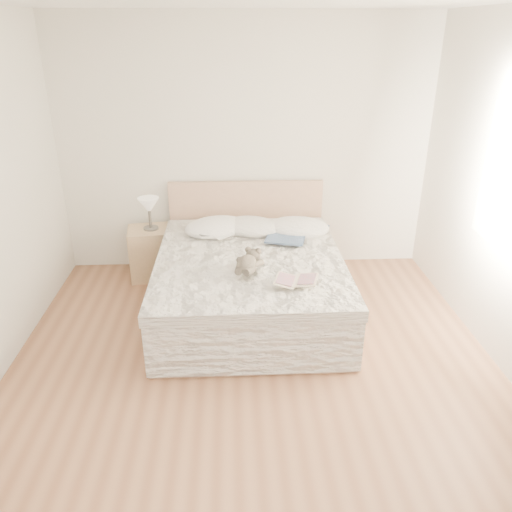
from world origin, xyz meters
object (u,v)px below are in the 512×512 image
at_px(nightstand, 151,253).
at_px(table_lamp, 149,207).
at_px(photo_book, 212,234).
at_px(teddy_bear, 246,270).
at_px(bed, 249,279).
at_px(childrens_book, 296,281).

height_order(nightstand, table_lamp, table_lamp).
relative_size(table_lamp, photo_book, 0.98).
distance_m(table_lamp, photo_book, 0.78).
bearing_deg(nightstand, photo_book, -27.51).
xyz_separation_m(nightstand, photo_book, (0.69, -0.36, 0.35)).
height_order(nightstand, teddy_bear, teddy_bear).
xyz_separation_m(bed, photo_book, (-0.36, 0.38, 0.32)).
relative_size(table_lamp, teddy_bear, 1.15).
bearing_deg(bed, photo_book, 133.53).
xyz_separation_m(childrens_book, teddy_bear, (-0.40, 0.19, 0.02)).
xyz_separation_m(photo_book, childrens_book, (0.73, -1.06, 0.00)).
bearing_deg(table_lamp, nightstand, -178.94).
relative_size(photo_book, teddy_bear, 1.16).
bearing_deg(childrens_book, nightstand, 151.05).
height_order(table_lamp, teddy_bear, table_lamp).
xyz_separation_m(photo_book, teddy_bear, (0.32, -0.87, 0.02)).
distance_m(photo_book, childrens_book, 1.28).
height_order(table_lamp, childrens_book, table_lamp).
bearing_deg(table_lamp, teddy_bear, -51.12).
distance_m(nightstand, photo_book, 0.86).
bearing_deg(photo_book, table_lamp, 121.63).
bearing_deg(teddy_bear, photo_book, 128.87).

